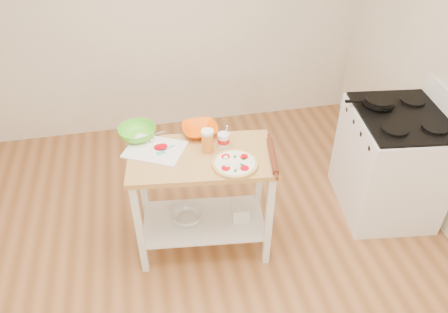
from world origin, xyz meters
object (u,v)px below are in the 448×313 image
at_px(rolling_pin, 273,156).
at_px(spatula, 165,150).
at_px(skillet, 378,102).
at_px(beer_pint, 208,141).
at_px(pizza, 235,164).
at_px(knife, 144,139).
at_px(gas_stove, 390,162).
at_px(green_bowl, 137,133).
at_px(orange_bowl, 200,130).
at_px(yogurt_tub, 224,140).
at_px(shelf_bin, 241,212).
at_px(shelf_glass_bowl, 187,217).
at_px(cutting_board, 155,149).
at_px(prep_island, 202,183).

bearing_deg(rolling_pin, spatula, 162.38).
xyz_separation_m(skillet, beer_pint, (-1.43, -0.27, 0.01)).
xyz_separation_m(pizza, knife, (-0.58, 0.42, 0.00)).
relative_size(gas_stove, rolling_pin, 2.90).
xyz_separation_m(skillet, green_bowl, (-1.91, -0.00, -0.03)).
xyz_separation_m(knife, green_bowl, (-0.04, 0.05, 0.03)).
bearing_deg(orange_bowl, yogurt_tub, -53.52).
xyz_separation_m(rolling_pin, shelf_bin, (-0.19, 0.09, -0.60)).
relative_size(gas_stove, shelf_glass_bowl, 4.63).
height_order(green_bowl, rolling_pin, green_bowl).
bearing_deg(cutting_board, beer_pint, 13.08).
bearing_deg(beer_pint, yogurt_tub, 17.70).
xyz_separation_m(cutting_board, shelf_glass_bowl, (0.18, -0.11, -0.61)).
height_order(gas_stove, spatula, gas_stove).
distance_m(skillet, knife, 1.87).
distance_m(spatula, shelf_bin, 0.81).
bearing_deg(shelf_bin, shelf_glass_bowl, 170.80).
relative_size(spatula, rolling_pin, 0.37).
xyz_separation_m(pizza, beer_pint, (-0.15, 0.20, 0.07)).
bearing_deg(yogurt_tub, rolling_pin, -35.23).
height_order(prep_island, rolling_pin, rolling_pin).
relative_size(skillet, spatula, 2.78).
xyz_separation_m(cutting_board, yogurt_tub, (0.49, -0.05, 0.04)).
distance_m(skillet, beer_pint, 1.46).
relative_size(pizza, shelf_glass_bowl, 1.29).
bearing_deg(green_bowl, gas_stove, -4.92).
relative_size(pizza, rolling_pin, 0.81).
height_order(gas_stove, pizza, gas_stove).
bearing_deg(prep_island, beer_pint, 35.58).
height_order(gas_stove, green_bowl, gas_stove).
distance_m(yogurt_tub, shelf_bin, 0.65).
distance_m(pizza, yogurt_tub, 0.24).
xyz_separation_m(green_bowl, rolling_pin, (0.90, -0.44, -0.02)).
relative_size(pizza, yogurt_tub, 1.68).
distance_m(green_bowl, beer_pint, 0.55).
bearing_deg(cutting_board, pizza, -2.13).
bearing_deg(rolling_pin, shelf_bin, 153.84).
bearing_deg(shelf_glass_bowl, spatula, 149.41).
height_order(yogurt_tub, shelf_bin, yogurt_tub).
xyz_separation_m(spatula, shelf_glass_bowl, (0.11, -0.07, -0.62)).
bearing_deg(knife, shelf_glass_bowl, -63.80).
bearing_deg(shelf_bin, pizza, -124.85).
distance_m(gas_stove, yogurt_tub, 1.53).
distance_m(knife, yogurt_tub, 0.59).
xyz_separation_m(prep_island, knife, (-0.38, 0.26, 0.28)).
relative_size(knife, rolling_pin, 0.67).
bearing_deg(gas_stove, orange_bowl, -177.54).
relative_size(beer_pint, shelf_glass_bowl, 0.73).
bearing_deg(cutting_board, green_bowl, 149.66).
bearing_deg(prep_island, knife, 145.58).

